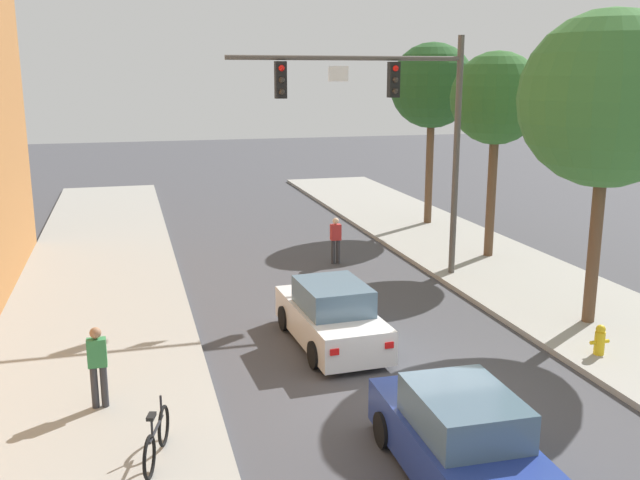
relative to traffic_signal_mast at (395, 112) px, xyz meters
The scene contains 12 objects.
ground_plane 10.04m from the traffic_signal_mast, 107.14° to the right, with size 120.00×120.00×0.00m, color #424247.
sidewalk_left 13.22m from the traffic_signal_mast, 138.01° to the right, with size 5.00×60.00×0.15m, color #99968E.
traffic_signal_mast is the anchor object (origin of this frame).
car_lead_white 7.43m from the traffic_signal_mast, 125.51° to the right, with size 1.99×4.31×1.60m.
car_following_blue 12.36m from the traffic_signal_mast, 105.36° to the right, with size 1.90×4.27×1.60m.
pedestrian_sidewalk_left_walker 12.03m from the traffic_signal_mast, 141.04° to the right, with size 0.36×0.22×1.64m.
pedestrian_crossing_road 5.28m from the traffic_signal_mast, 112.62° to the left, with size 0.36×0.22×1.64m.
bicycle_leaning 13.11m from the traffic_signal_mast, 129.56° to the right, with size 0.53×1.72×0.98m.
fire_hydrant 9.09m from the traffic_signal_mast, 72.14° to the right, with size 0.48×0.24×0.72m.
street_tree_nearest 6.35m from the traffic_signal_mast, 56.27° to the right, with size 4.35×4.35×7.92m.
street_tree_second 4.72m from the traffic_signal_mast, 21.85° to the left, with size 3.17×3.17×7.12m.
street_tree_third 8.99m from the traffic_signal_mast, 59.00° to the left, with size 3.55×3.55×7.65m.
Camera 1 is at (-5.47, -12.47, 6.50)m, focal length 40.01 mm.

